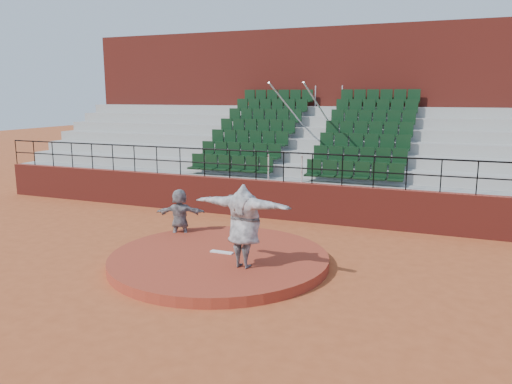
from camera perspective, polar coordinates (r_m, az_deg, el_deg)
ground at (r=12.76m, az=-4.22°, el=-8.19°), size 90.00×90.00×0.00m
pitchers_mound at (r=12.72m, az=-4.23°, el=-7.66°), size 5.50×5.50×0.25m
pitching_rubber at (r=12.81m, az=-3.94°, el=-6.87°), size 0.60×0.15×0.03m
boundary_wall at (r=17.06m, az=3.12°, el=-0.98°), size 24.00×0.30×1.30m
wall_railing at (r=16.82m, az=3.17°, el=3.62°), size 24.04×0.05×1.03m
seating_deck at (r=20.36m, az=6.45°, el=3.20°), size 24.00×5.97×4.63m
press_box_facade at (r=24.02m, az=9.12°, el=9.37°), size 24.00×3.00×7.10m
pitcher at (r=11.51m, az=-1.39°, el=-3.90°), size 2.46×0.82×1.97m
fielder at (r=14.69m, az=-8.69°, el=-2.58°), size 1.50×0.93×1.54m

